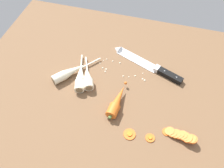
% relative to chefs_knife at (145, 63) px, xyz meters
% --- Properties ---
extents(ground_plane, '(1.20, 0.90, 0.04)m').
position_rel_chefs_knife_xyz_m(ground_plane, '(-0.11, -0.14, -0.03)').
color(ground_plane, brown).
extents(chefs_knife, '(0.33, 0.16, 0.04)m').
position_rel_chefs_knife_xyz_m(chefs_knife, '(0.00, 0.00, 0.00)').
color(chefs_knife, silver).
rests_on(chefs_knife, ground_plane).
extents(whole_carrot, '(0.06, 0.18, 0.04)m').
position_rel_chefs_knife_xyz_m(whole_carrot, '(-0.07, -0.24, 0.01)').
color(whole_carrot, '#D6601E').
rests_on(whole_carrot, ground_plane).
extents(parsnip_front, '(0.17, 0.19, 0.04)m').
position_rel_chefs_knife_xyz_m(parsnip_front, '(-0.30, -0.15, 0.01)').
color(parsnip_front, beige).
rests_on(parsnip_front, ground_plane).
extents(parsnip_mid_left, '(0.09, 0.17, 0.04)m').
position_rel_chefs_knife_xyz_m(parsnip_mid_left, '(-0.21, -0.15, 0.01)').
color(parsnip_mid_left, beige).
rests_on(parsnip_mid_left, ground_plane).
extents(parsnip_mid_right, '(0.08, 0.20, 0.04)m').
position_rel_chefs_knife_xyz_m(parsnip_mid_right, '(-0.24, -0.16, 0.01)').
color(parsnip_mid_right, beige).
rests_on(parsnip_mid_right, ground_plane).
extents(carrot_slice_stack, '(0.12, 0.05, 0.04)m').
position_rel_chefs_knife_xyz_m(carrot_slice_stack, '(0.18, -0.31, 0.01)').
color(carrot_slice_stack, '#D6601E').
rests_on(carrot_slice_stack, ground_plane).
extents(carrot_slice_stray_near, '(0.04, 0.04, 0.01)m').
position_rel_chefs_knife_xyz_m(carrot_slice_stray_near, '(0.01, -0.35, -0.00)').
color(carrot_slice_stray_near, '#D6601E').
rests_on(carrot_slice_stray_near, ground_plane).
extents(carrot_slice_stray_mid, '(0.03, 0.03, 0.01)m').
position_rel_chefs_knife_xyz_m(carrot_slice_stray_mid, '(0.08, -0.34, -0.00)').
color(carrot_slice_stray_mid, '#D6601E').
rests_on(carrot_slice_stray_mid, ground_plane).
extents(mince_crumbs, '(0.22, 0.08, 0.01)m').
position_rel_chefs_knife_xyz_m(mince_crumbs, '(-0.10, -0.07, -0.00)').
color(mince_crumbs, beige).
rests_on(mince_crumbs, ground_plane).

